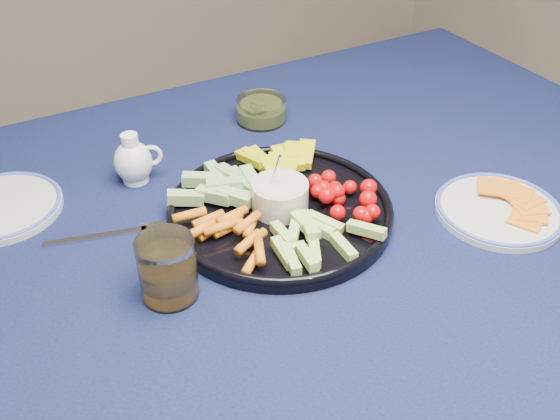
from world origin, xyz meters
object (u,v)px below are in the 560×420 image
dining_table (262,259)px  creamer_pitcher (134,161)px  crudite_platter (278,206)px  cheese_plate (499,208)px  side_plate_extra (1,207)px  pickle_bowl (261,111)px  juice_tumbler (168,272)px

dining_table → creamer_pitcher: 0.28m
crudite_platter → creamer_pitcher: size_ratio=3.96×
dining_table → creamer_pitcher: size_ratio=17.80×
creamer_pitcher → cheese_plate: (0.50, -0.38, -0.03)m
cheese_plate → side_plate_extra: (-0.72, 0.40, -0.00)m
dining_table → creamer_pitcher: bearing=124.3°
cheese_plate → pickle_bowl: bearing=112.7°
crudite_platter → side_plate_extra: bearing=149.4°
creamer_pitcher → cheese_plate: creamer_pitcher is taller
creamer_pitcher → cheese_plate: 0.63m
cheese_plate → juice_tumbler: 0.55m
creamer_pitcher → side_plate_extra: bearing=175.0°
crudite_platter → dining_table: bearing=168.3°
crudite_platter → creamer_pitcher: (-0.17, 0.22, 0.02)m
cheese_plate → crudite_platter: bearing=152.5°
juice_tumbler → side_plate_extra: (-0.18, 0.32, -0.03)m
crudite_platter → side_plate_extra: crudite_platter is taller
dining_table → pickle_bowl: (0.15, 0.30, 0.11)m
juice_tumbler → side_plate_extra: 0.37m
crudite_platter → juice_tumbler: bearing=-158.7°
dining_table → crudite_platter: (0.03, -0.01, 0.11)m
crudite_platter → pickle_bowl: crudite_platter is taller
crudite_platter → creamer_pitcher: bearing=128.5°
dining_table → side_plate_extra: bearing=148.2°
dining_table → crudite_platter: 0.11m
crudite_platter → juice_tumbler: 0.24m
dining_table → creamer_pitcher: (-0.14, 0.21, 0.13)m
pickle_bowl → side_plate_extra: pickle_bowl is taller
juice_tumbler → pickle_bowl: bearing=48.5°
pickle_bowl → juice_tumbler: juice_tumbler is taller
dining_table → juice_tumbler: 0.25m
creamer_pitcher → side_plate_extra: size_ratio=0.47×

